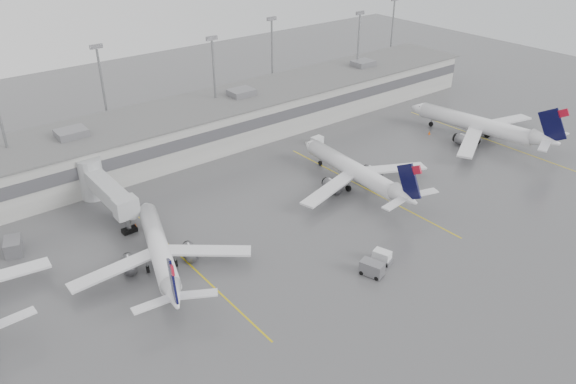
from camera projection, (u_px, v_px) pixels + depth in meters
ground at (402, 299)px, 70.85m from camera, size 260.00×260.00×0.00m
terminal at (178, 131)px, 108.91m from camera, size 152.00×17.00×9.45m
light_masts at (160, 84)px, 109.15m from camera, size 142.40×8.00×20.60m
jet_bridge_right at (101, 186)px, 89.47m from camera, size 4.00×17.20×7.00m
stand_markings at (286, 221)px, 87.43m from camera, size 105.25×40.00×0.01m
jet_mid_left at (160, 251)px, 75.47m from camera, size 23.39×26.63×8.89m
jet_mid_right at (357, 171)px, 96.02m from camera, size 26.61×29.92×9.68m
jet_far_right at (482, 125)px, 113.89m from camera, size 28.92×32.66×10.62m
baggage_tug at (382, 258)px, 77.58m from camera, size 2.49×3.15×1.77m
baggage_cart at (372, 268)px, 74.85m from camera, size 2.66×3.51×2.00m
gse_uld_b at (127, 214)px, 87.66m from camera, size 2.56×1.92×1.65m
gse_uld_c at (317, 141)px, 113.07m from camera, size 2.39×1.64×1.65m
gse_loader at (13, 246)px, 79.26m from camera, size 3.18×4.06×2.22m
cone_b at (135, 225)px, 85.64m from camera, size 0.46×0.46×0.73m
cone_c at (333, 164)px, 104.46m from camera, size 0.45×0.45×0.72m
cone_d at (429, 133)px, 117.96m from camera, size 0.49×0.49×0.78m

